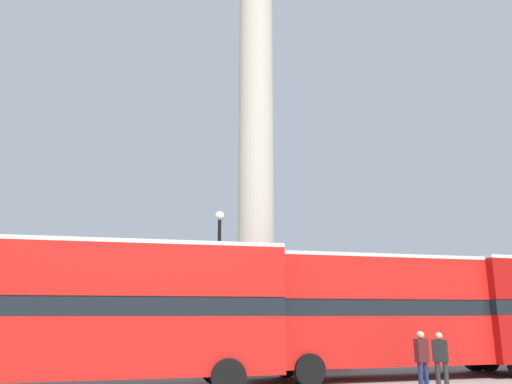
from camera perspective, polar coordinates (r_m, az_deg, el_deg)
The scene contains 8 objects.
ground_plane at distance 23.83m, azimuth 0.00°, elevation -19.04°, with size 200.00×200.00×0.00m, color gray.
monument_column at distance 24.31m, azimuth 0.00°, elevation -1.00°, with size 6.20×6.20×25.65m.
bus_a at distance 19.42m, azimuth 15.96°, elevation -12.82°, with size 11.44×3.14×4.24m.
bus_c at distance 15.87m, azimuth -18.48°, elevation -12.45°, with size 11.45×3.29×4.32m.
equestrian_statue at distance 33.09m, azimuth 17.83°, elevation -14.09°, with size 3.69×3.07×5.78m.
street_lamp at distance 19.68m, azimuth -4.31°, elevation -10.84°, with size 0.37×0.37×6.20m.
pedestrian_near_lamp at distance 16.18m, azimuth 18.45°, elevation -17.51°, with size 0.48×0.29×1.72m.
pedestrian_by_plinth at distance 16.74m, azimuth 20.34°, elevation -17.34°, with size 0.42×0.45×1.67m.
Camera 1 is at (-6.87, -22.71, 2.25)m, focal length 35.00 mm.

